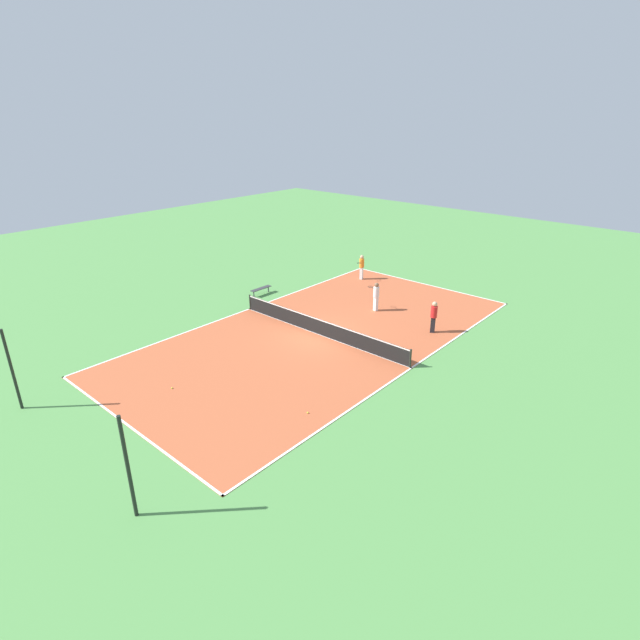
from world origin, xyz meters
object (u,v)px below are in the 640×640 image
at_px(bench, 261,289).
at_px(player_near_white, 376,295).
at_px(tennis_net, 320,327).
at_px(fence_post_back_left, 128,468).
at_px(player_center_orange, 362,265).
at_px(player_coach_red, 434,315).
at_px(tennis_ball_far_baseline, 308,413).
at_px(tennis_ball_left_sideline, 172,388).
at_px(fence_post_back_right, 12,370).

relative_size(bench, player_near_white, 0.90).
bearing_deg(tennis_net, fence_post_back_left, 108.24).
height_order(player_center_orange, player_coach_red, player_coach_red).
xyz_separation_m(tennis_ball_far_baseline, tennis_ball_left_sideline, (5.90, 2.55, 0.00)).
xyz_separation_m(bench, fence_post_back_left, (-11.87, 16.10, 1.42)).
distance_m(player_near_white, tennis_ball_left_sideline, 13.84).
bearing_deg(fence_post_back_left, bench, -53.60).
relative_size(player_center_orange, player_near_white, 1.00).
relative_size(bench, fence_post_back_right, 0.45).
bearing_deg(bench, player_center_orange, 156.14).
height_order(player_coach_red, fence_post_back_left, fence_post_back_left).
relative_size(player_coach_red, tennis_ball_left_sideline, 26.92).
height_order(tennis_ball_left_sideline, fence_post_back_left, fence_post_back_left).
bearing_deg(player_coach_red, tennis_ball_left_sideline, 39.29).
height_order(player_coach_red, tennis_ball_far_baseline, player_coach_red).
xyz_separation_m(bench, tennis_ball_far_baseline, (-12.08, 8.52, -0.33)).
bearing_deg(player_coach_red, player_center_orange, -57.26).
bearing_deg(player_near_white, player_center_orange, -28.99).
distance_m(tennis_net, tennis_ball_far_baseline, 7.82).
xyz_separation_m(tennis_ball_left_sideline, fence_post_back_right, (3.39, 5.02, 1.75)).
height_order(player_near_white, fence_post_back_left, fence_post_back_left).
bearing_deg(player_near_white, tennis_net, 103.60).
distance_m(player_coach_red, tennis_ball_far_baseline, 10.63).
xyz_separation_m(bench, tennis_ball_left_sideline, (-6.18, 11.08, -0.33)).
xyz_separation_m(fence_post_back_left, fence_post_back_right, (9.08, 0.00, 0.00)).
height_order(tennis_ball_far_baseline, fence_post_back_left, fence_post_back_left).
relative_size(player_coach_red, fence_post_back_left, 0.51).
bearing_deg(player_center_orange, tennis_ball_left_sideline, -8.60).
xyz_separation_m(tennis_net, bench, (7.33, -2.33, -0.12)).
xyz_separation_m(player_center_orange, player_near_white, (-4.41, 4.42, 0.00)).
bearing_deg(player_center_orange, player_near_white, 26.81).
bearing_deg(tennis_net, tennis_ball_far_baseline, 127.50).
bearing_deg(tennis_net, player_coach_red, -135.87).
distance_m(bench, tennis_ball_left_sideline, 12.69).
xyz_separation_m(player_near_white, fence_post_back_right, (4.75, 18.75, 0.74)).
bearing_deg(bench, player_coach_red, 99.85).
xyz_separation_m(player_coach_red, fence_post_back_right, (9.06, 18.16, 0.73)).
height_order(tennis_net, player_coach_red, player_coach_red).
bearing_deg(tennis_ball_left_sideline, fence_post_back_right, 55.94).
relative_size(player_near_white, tennis_ball_far_baseline, 26.62).
xyz_separation_m(tennis_net, fence_post_back_left, (-4.54, 13.77, 1.30)).
relative_size(bench, player_coach_red, 0.89).
height_order(bench, tennis_ball_left_sideline, bench).
distance_m(player_center_orange, player_near_white, 6.25).
relative_size(fence_post_back_left, fence_post_back_right, 1.00).
distance_m(tennis_ball_left_sideline, fence_post_back_right, 6.31).
bearing_deg(tennis_ball_far_baseline, player_coach_red, -88.75).
height_order(player_center_orange, fence_post_back_left, fence_post_back_left).
bearing_deg(tennis_ball_left_sideline, tennis_net, -97.46).
bearing_deg(fence_post_back_right, player_near_white, -104.22).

